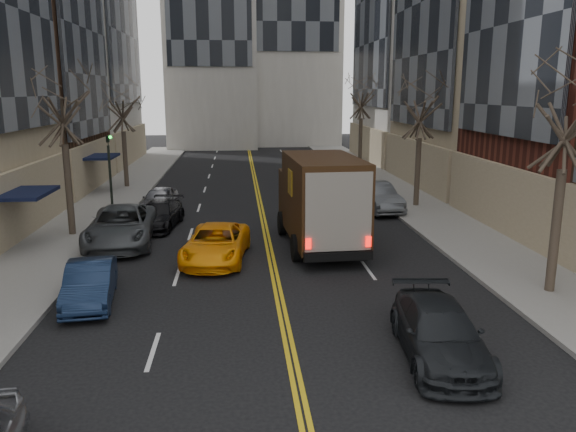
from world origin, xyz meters
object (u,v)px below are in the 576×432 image
taxi (216,244)px  pedestrian (324,228)px  observer_sedan (439,332)px  ups_truck (320,201)px

taxi → pedestrian: bearing=21.5°
observer_sedan → taxi: size_ratio=0.97×
ups_truck → taxi: size_ratio=1.48×
pedestrian → ups_truck: bearing=17.9°
pedestrian → taxi: bearing=106.9°
observer_sedan → taxi: bearing=129.0°
pedestrian → observer_sedan: bearing=-169.7°
observer_sedan → pedestrian: bearing=103.2°
observer_sedan → pedestrian: 9.97m
taxi → pedestrian: pedestrian is taller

